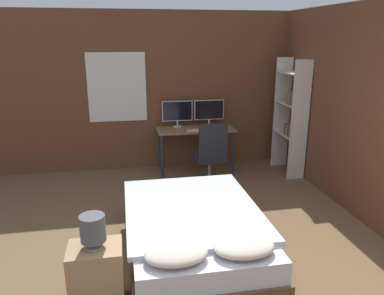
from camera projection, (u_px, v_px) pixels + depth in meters
name	position (u px, v px, depth m)	size (l,w,h in m)	color
wall_back	(180.00, 91.00, 6.54)	(12.00, 0.08, 2.70)	brown
wall_side_right	(377.00, 118.00, 4.42)	(0.06, 12.00, 2.70)	brown
bed	(194.00, 232.00, 4.03)	(1.42, 2.08, 0.57)	brown
nightstand	(97.00, 278.00, 3.21)	(0.45, 0.35, 0.59)	#997551
bedside_lamp	(93.00, 229.00, 3.07)	(0.21, 0.21, 0.29)	gray
desk	(195.00, 134.00, 6.45)	(1.32, 0.58, 0.76)	#846042
monitor_left	(177.00, 112.00, 6.47)	(0.53, 0.16, 0.45)	#B7B7BC
monitor_right	(209.00, 111.00, 6.57)	(0.53, 0.16, 0.45)	#B7B7BC
keyboard	(197.00, 130.00, 6.24)	(0.36, 0.13, 0.02)	#B7B7BC
computer_mouse	(213.00, 129.00, 6.28)	(0.07, 0.05, 0.04)	#B7B7BC
office_chair	(211.00, 160.00, 5.87)	(0.52, 0.52, 1.03)	black
bookshelf	(292.00, 113.00, 6.19)	(0.30, 0.72, 1.94)	beige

